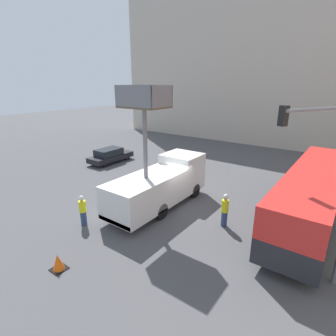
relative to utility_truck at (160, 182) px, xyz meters
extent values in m
plane|color=#4C4C4F|center=(0.77, 0.45, -1.60)|extent=(120.00, 120.00, 0.00)
cube|color=#BCB2A3|center=(0.77, 25.08, 7.95)|extent=(44.00, 10.00, 19.10)
cube|color=silver|center=(0.00, 2.44, 0.05)|extent=(2.42, 2.25, 2.43)
cube|color=silver|center=(0.00, -1.31, -0.24)|extent=(2.42, 5.25, 1.86)
cube|color=red|center=(0.00, -3.88, -1.02)|extent=(2.37, 0.10, 0.24)
cylinder|color=black|center=(-1.06, 2.44, -1.12)|extent=(0.30, 0.95, 0.95)
cylinder|color=black|center=(1.06, 2.44, -1.12)|extent=(0.30, 0.95, 0.95)
cylinder|color=black|center=(-1.06, -1.31, -1.12)|extent=(0.30, 0.95, 0.95)
cylinder|color=black|center=(1.06, -1.31, -1.12)|extent=(0.30, 0.95, 0.95)
cylinder|color=slate|center=(0.00, -1.31, 2.65)|extent=(0.24, 0.24, 3.90)
cube|color=brown|center=(0.00, -1.31, 4.65)|extent=(2.42, 1.77, 0.10)
cube|color=slate|center=(-1.17, -1.31, 5.22)|extent=(0.08, 1.77, 1.05)
cube|color=slate|center=(1.17, -1.31, 5.22)|extent=(0.08, 1.77, 1.05)
cube|color=slate|center=(0.00, -0.46, 5.22)|extent=(2.42, 0.08, 1.05)
cube|color=slate|center=(0.00, -2.15, 5.22)|extent=(2.42, 0.08, 1.05)
cube|color=#232328|center=(7.95, 3.36, -0.54)|extent=(2.51, 12.13, 1.14)
cube|color=red|center=(7.95, 3.36, 0.72)|extent=(2.51, 12.13, 1.39)
cube|color=black|center=(7.95, 3.36, 0.51)|extent=(2.53, 11.64, 0.61)
cylinder|color=black|center=(6.85, 7.11, -1.02)|extent=(0.30, 1.15, 1.15)
cylinder|color=black|center=(6.85, -0.40, -1.02)|extent=(0.30, 1.15, 1.15)
cylinder|color=black|center=(9.06, -0.40, -1.02)|extent=(0.30, 1.15, 1.15)
cylinder|color=slate|center=(8.08, -0.42, 4.93)|extent=(1.88, 3.13, 0.13)
cube|color=black|center=(6.54, 0.47, 4.48)|extent=(0.44, 0.44, 0.90)
sphere|color=red|center=(6.54, 0.47, 4.73)|extent=(0.20, 0.20, 0.20)
cylinder|color=navy|center=(-1.96, -4.34, -1.20)|extent=(0.32, 0.32, 0.79)
cylinder|color=yellow|center=(-1.96, -4.34, -0.49)|extent=(0.38, 0.38, 0.63)
sphere|color=tan|center=(-1.96, -4.34, -0.07)|extent=(0.21, 0.21, 0.21)
sphere|color=white|center=(-1.96, -4.34, 0.03)|extent=(0.23, 0.23, 0.23)
cylinder|color=navy|center=(4.32, 0.08, -1.17)|extent=(0.32, 0.32, 0.86)
cylinder|color=yellow|center=(4.32, 0.08, -0.40)|extent=(0.38, 0.38, 0.68)
sphere|color=tan|center=(4.32, 0.08, 0.06)|extent=(0.23, 0.23, 0.23)
sphere|color=white|center=(4.32, 0.08, 0.17)|extent=(0.24, 0.24, 0.24)
cube|color=black|center=(0.23, -7.26, -1.58)|extent=(0.62, 0.62, 0.03)
cone|color=#F25B0F|center=(0.23, -7.26, -1.24)|extent=(0.50, 0.50, 0.71)
cube|color=black|center=(-9.75, 4.67, -1.08)|extent=(1.79, 4.51, 0.49)
cube|color=black|center=(-9.75, 4.44, -0.52)|extent=(1.57, 2.48, 0.63)
cylinder|color=black|center=(-10.52, 6.07, -1.28)|extent=(0.22, 0.64, 0.64)
cylinder|color=black|center=(-8.97, 6.07, -1.28)|extent=(0.22, 0.64, 0.64)
cylinder|color=black|center=(-10.52, 3.27, -1.28)|extent=(0.22, 0.64, 0.64)
cylinder|color=black|center=(-8.97, 3.27, -1.28)|extent=(0.22, 0.64, 0.64)
camera|label=1|loc=(9.31, -11.91, 5.89)|focal=28.00mm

